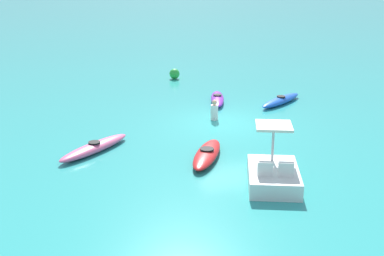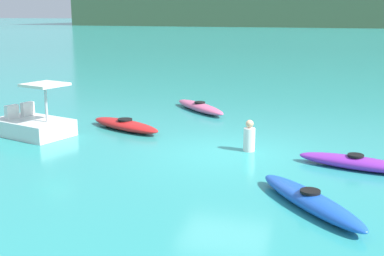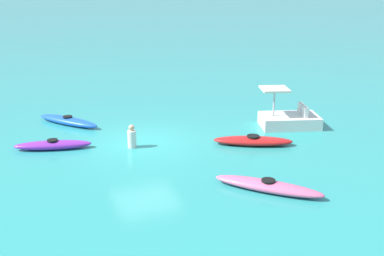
{
  "view_description": "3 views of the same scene",
  "coord_description": "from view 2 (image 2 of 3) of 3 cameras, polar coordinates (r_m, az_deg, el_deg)",
  "views": [
    {
      "loc": [
        -19.49,
        6.17,
        6.44
      ],
      "look_at": [
        -1.91,
        1.95,
        0.54
      ],
      "focal_mm": 47.86,
      "sensor_mm": 36.0,
      "label": 1
    },
    {
      "loc": [
        2.5,
        -12.83,
        3.73
      ],
      "look_at": [
        -1.0,
        0.17,
        0.6
      ],
      "focal_mm": 46.51,
      "sensor_mm": 36.0,
      "label": 2
    },
    {
      "loc": [
        4.95,
        16.77,
        6.24
      ],
      "look_at": [
        -1.71,
        0.66,
        0.56
      ],
      "focal_mm": 45.0,
      "sensor_mm": 36.0,
      "label": 3
    }
  ],
  "objects": [
    {
      "name": "person_near_shore",
      "position": [
        13.76,
        6.59,
        -1.08
      ],
      "size": [
        0.45,
        0.45,
        0.88
      ],
      "color": "silver",
      "rests_on": "ground_plane"
    },
    {
      "name": "kayak_blue",
      "position": [
        10.07,
        13.35,
        -8.06
      ],
      "size": [
        2.45,
        2.93,
        0.37
      ],
      "color": "blue",
      "rests_on": "ground_plane"
    },
    {
      "name": "kayak_red",
      "position": [
        16.34,
        -7.67,
        0.35
      ],
      "size": [
        3.0,
        1.99,
        0.37
      ],
      "color": "red",
      "rests_on": "ground_plane"
    },
    {
      "name": "pedal_boat_white",
      "position": [
        16.25,
        -17.8,
        0.38
      ],
      "size": [
        2.75,
        2.17,
        1.68
      ],
      "color": "white",
      "rests_on": "ground_plane"
    },
    {
      "name": "ground_plane",
      "position": [
        13.6,
        3.89,
        -2.88
      ],
      "size": [
        600.0,
        600.0,
        0.0
      ],
      "primitive_type": "plane",
      "color": "teal"
    },
    {
      "name": "kayak_purple",
      "position": [
        12.8,
        18.2,
        -3.78
      ],
      "size": [
        2.86,
        1.31,
        0.37
      ],
      "color": "purple",
      "rests_on": "ground_plane"
    },
    {
      "name": "kayak_pink",
      "position": [
        19.3,
        0.89,
        2.42
      ],
      "size": [
        2.77,
        2.86,
        0.37
      ],
      "color": "pink",
      "rests_on": "ground_plane"
    }
  ]
}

